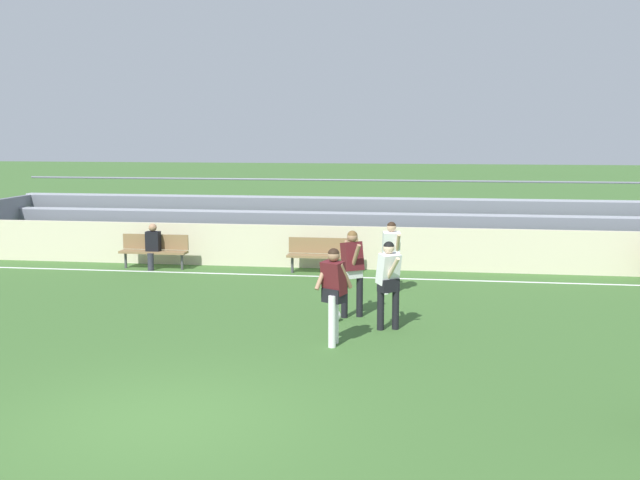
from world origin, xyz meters
TOP-DOWN VIEW (x-y plane):
  - ground_plane at (0.00, 0.00)m, footprint 160.00×160.00m
  - field_line_sideline at (0.00, 10.26)m, footprint 44.00×0.12m
  - sideline_wall at (0.00, 11.52)m, footprint 48.00×0.16m
  - bleacher_stand at (0.40, 13.93)m, footprint 20.75×2.86m
  - bench_near_wall_gap at (0.46, 10.75)m, footprint 1.80×0.40m
  - bench_near_bin at (-4.05, 10.75)m, footprint 1.80×0.40m
  - spectator_seated at (-4.05, 10.63)m, footprint 0.36×0.42m
  - player_white_dropping_back at (2.53, 5.11)m, footprint 0.49×0.70m
  - player_dark_overlapping at (1.77, 5.99)m, footprint 0.49×0.67m
  - player_white_pressing_high at (2.36, 8.48)m, footprint 0.46×0.66m
  - player_dark_deep_cover at (1.69, 3.89)m, footprint 0.64×0.44m
  - soccer_ball at (1.49, 5.60)m, footprint 0.22×0.22m

SIDE VIEW (x-z plane):
  - ground_plane at x=0.00m, z-range 0.00..0.00m
  - field_line_sideline at x=0.00m, z-range 0.00..0.01m
  - soccer_ball at x=1.49m, z-range 0.00..0.22m
  - bench_near_wall_gap at x=0.46m, z-range 0.10..1.00m
  - bench_near_bin at x=-4.05m, z-range 0.10..1.00m
  - sideline_wall at x=0.00m, z-range 0.00..1.13m
  - spectator_seated at x=-4.05m, z-range 0.10..1.31m
  - bleacher_stand at x=0.40m, z-range -0.19..1.95m
  - player_white_pressing_high at x=2.36m, z-range 0.15..1.76m
  - player_white_dropping_back at x=2.53m, z-range 0.15..1.79m
  - player_dark_deep_cover at x=1.69m, z-range 0.16..1.83m
  - player_dark_overlapping at x=1.77m, z-range 0.17..1.88m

